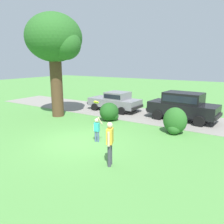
# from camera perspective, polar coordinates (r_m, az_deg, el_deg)

# --- Properties ---
(ground_plane) EXTENTS (80.00, 80.00, 0.00)m
(ground_plane) POSITION_cam_1_polar(r_m,az_deg,el_deg) (11.25, -8.51, -7.65)
(ground_plane) COLOR #518E42
(driveway_strip) EXTENTS (28.00, 4.40, 0.02)m
(driveway_strip) POSITION_cam_1_polar(r_m,az_deg,el_deg) (16.81, 7.00, -0.61)
(driveway_strip) COLOR gray
(driveway_strip) RESTS_ON ground
(oak_tree_large) EXTENTS (4.03, 3.88, 7.19)m
(oak_tree_large) POSITION_cam_1_polar(r_m,az_deg,el_deg) (16.33, -14.40, 17.34)
(oak_tree_large) COLOR #513823
(oak_tree_large) RESTS_ON ground
(shrub_near_tree) EXTENTS (1.26, 1.37, 1.23)m
(shrub_near_tree) POSITION_cam_1_polar(r_m,az_deg,el_deg) (14.87, -0.62, -0.05)
(shrub_near_tree) COLOR #1E511C
(shrub_near_tree) RESTS_ON ground
(shrub_centre_left) EXTENTS (1.31, 1.10, 1.48)m
(shrub_centre_left) POSITION_cam_1_polar(r_m,az_deg,el_deg) (12.64, 16.03, -2.45)
(shrub_centre_left) COLOR #286023
(shrub_centre_left) RESTS_ON ground
(parked_sedan) EXTENTS (4.46, 2.22, 1.56)m
(parked_sedan) POSITION_cam_1_polar(r_m,az_deg,el_deg) (17.84, 0.88, 3.02)
(parked_sedan) COLOR gray
(parked_sedan) RESTS_ON ground
(parked_suv) EXTENTS (4.82, 2.37, 1.92)m
(parked_suv) POSITION_cam_1_polar(r_m,az_deg,el_deg) (15.63, 17.97, 1.81)
(parked_suv) COLOR black
(parked_suv) RESTS_ON ground
(child_thrower) EXTENTS (0.43, 0.31, 1.29)m
(child_thrower) POSITION_cam_1_polar(r_m,az_deg,el_deg) (10.93, -3.97, -4.19)
(child_thrower) COLOR #4C608C
(child_thrower) RESTS_ON ground
(frisbee) EXTENTS (0.30, 0.25, 0.21)m
(frisbee) POSITION_cam_1_polar(r_m,az_deg,el_deg) (11.05, -4.15, 2.56)
(frisbee) COLOR yellow
(adult_onlooker) EXTENTS (0.33, 0.50, 1.74)m
(adult_onlooker) POSITION_cam_1_polar(r_m,az_deg,el_deg) (8.39, -0.56, -7.66)
(adult_onlooker) COLOR #3F3F4C
(adult_onlooker) RESTS_ON ground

